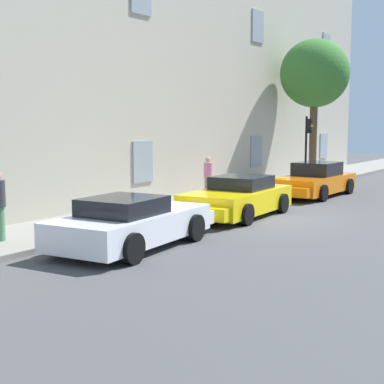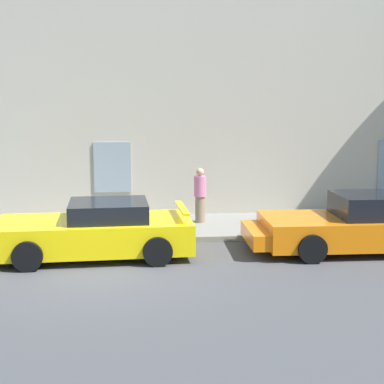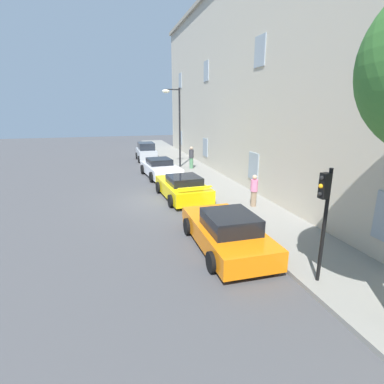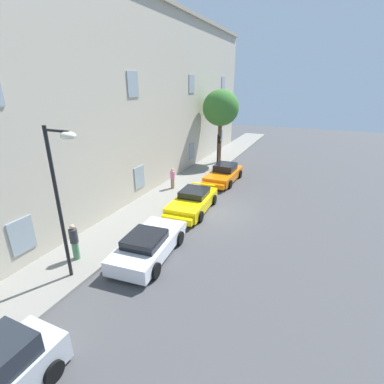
% 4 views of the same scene
% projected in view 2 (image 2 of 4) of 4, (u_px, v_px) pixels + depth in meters
% --- Properties ---
extents(ground_plane, '(80.00, 80.00, 0.00)m').
position_uv_depth(ground_plane, '(101.00, 271.00, 12.29)').
color(ground_plane, '#444447').
extents(sidewalk, '(60.00, 3.02, 0.14)m').
position_uv_depth(sidewalk, '(111.00, 228.00, 16.01)').
color(sidewalk, gray).
rests_on(sidewalk, ground).
extents(building_facade, '(43.55, 5.19, 13.00)m').
position_uv_depth(building_facade, '(113.00, 8.00, 18.78)').
color(building_facade, '#BCB29E').
rests_on(building_facade, ground).
extents(sportscar_yellow_flank, '(4.95, 2.44, 1.28)m').
position_uv_depth(sportscar_yellow_flank, '(87.00, 232.00, 13.32)').
color(sportscar_yellow_flank, yellow).
rests_on(sportscar_yellow_flank, ground).
extents(sportscar_white_middle, '(5.07, 2.23, 1.37)m').
position_uv_depth(sportscar_white_middle, '(354.00, 226.00, 13.84)').
color(sportscar_white_middle, orange).
rests_on(sportscar_white_middle, ground).
extents(pedestrian_strolling, '(0.47, 0.47, 1.55)m').
position_uv_depth(pedestrian_strolling, '(200.00, 195.00, 16.34)').
color(pedestrian_strolling, '#8C7259').
rests_on(pedestrian_strolling, sidewalk).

